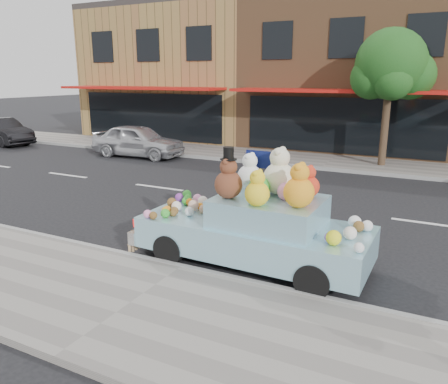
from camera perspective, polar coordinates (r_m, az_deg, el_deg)
The scene contains 11 objects.
ground at distance 12.46m, azimuth 6.77°, elevation -1.46°, with size 120.00×120.00×0.00m, color black.
near_sidewalk at distance 7.11m, azimuth -12.10°, elevation -14.31°, with size 60.00×3.00×0.12m, color gray.
far_sidewalk at distance 18.53m, azimuth 13.70°, elevation 3.84°, with size 60.00×3.00×0.12m, color gray.
near_kerb at distance 8.19m, azimuth -5.50°, elevation -9.89°, with size 60.00×0.12×0.13m, color gray.
far_kerb at distance 17.10m, azimuth 12.54°, elevation 3.01°, with size 60.00×0.12×0.13m, color gray.
storefront_left at distance 27.13m, azimuth -4.62°, elevation 15.21°, with size 10.00×9.80×7.30m.
storefront_mid at distance 23.58m, azimuth 17.42°, elevation 14.65°, with size 10.00×9.80×7.30m.
street_tree at distance 17.93m, azimuth 20.99°, elevation 14.63°, with size 3.00×2.70×5.22m.
car_silver at distance 19.81m, azimuth -11.17°, elevation 6.60°, with size 1.69×4.21×1.43m, color silver.
car_dark at distance 25.76m, azimuth -26.96°, elevation 7.05°, with size 1.42×4.08×1.34m, color black.
art_car at distance 8.21m, azimuth 4.16°, elevation -4.16°, with size 4.52×1.86×2.29m.
Camera 1 is at (4.00, -11.27, 3.49)m, focal length 35.00 mm.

